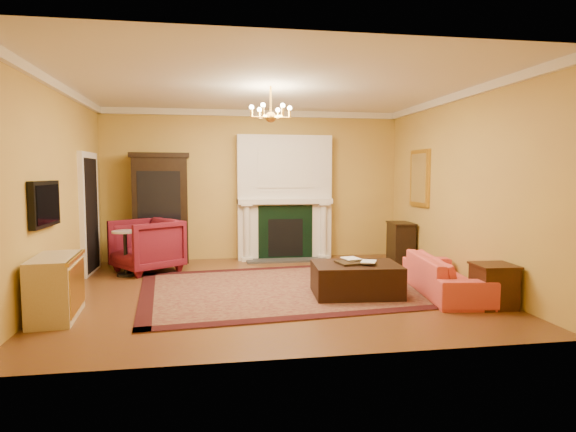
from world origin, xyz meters
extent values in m
cube|color=brown|center=(0.00, 0.00, -0.01)|extent=(6.00, 5.50, 0.02)
cube|color=white|center=(0.00, 0.00, 3.01)|extent=(6.00, 5.50, 0.02)
cube|color=#B28A40|center=(0.00, 2.76, 1.50)|extent=(6.00, 0.02, 3.00)
cube|color=#B28A40|center=(0.00, -2.76, 1.50)|extent=(6.00, 0.02, 3.00)
cube|color=#B28A40|center=(-3.01, 0.00, 1.50)|extent=(0.02, 5.50, 3.00)
cube|color=#B28A40|center=(3.01, 0.00, 1.50)|extent=(0.02, 5.50, 3.00)
cube|color=silver|center=(0.60, 2.59, 1.25)|extent=(1.90, 0.32, 2.50)
cube|color=silver|center=(0.60, 2.42, 1.85)|extent=(1.10, 0.01, 0.80)
cube|color=black|center=(0.60, 2.42, 0.55)|extent=(1.10, 0.02, 1.10)
cube|color=black|center=(0.60, 2.42, 0.45)|extent=(0.70, 0.02, 0.75)
cube|color=#333333|center=(0.60, 2.30, 0.02)|extent=(1.60, 0.50, 0.04)
cube|color=silver|center=(0.60, 2.53, 1.18)|extent=(1.90, 0.44, 0.10)
cylinder|color=silver|center=(-0.18, 2.41, 0.59)|extent=(0.14, 0.14, 1.18)
cylinder|color=silver|center=(1.38, 2.41, 0.59)|extent=(0.14, 0.14, 1.18)
cube|color=white|center=(0.00, 2.71, 2.94)|extent=(6.00, 0.08, 0.12)
cube|color=white|center=(-2.96, 0.00, 2.94)|extent=(0.08, 5.50, 0.12)
cube|color=white|center=(2.96, 0.00, 2.94)|extent=(0.08, 5.50, 0.12)
cube|color=silver|center=(-2.96, 1.70, 1.05)|extent=(0.08, 1.05, 2.10)
cube|color=black|center=(-2.92, 1.70, 1.02)|extent=(0.02, 0.85, 1.95)
cube|color=black|center=(-2.95, -0.60, 1.35)|extent=(0.08, 0.95, 0.58)
cube|color=black|center=(-2.90, -0.60, 1.35)|extent=(0.01, 0.85, 0.48)
cube|color=gold|center=(2.97, 1.40, 1.65)|extent=(0.05, 0.76, 1.05)
cube|color=white|center=(2.94, 1.40, 1.65)|extent=(0.01, 0.62, 0.90)
cylinder|color=gold|center=(0.00, 0.00, 2.80)|extent=(0.03, 0.03, 0.40)
sphere|color=gold|center=(0.00, 0.00, 2.55)|extent=(0.16, 0.16, 0.16)
sphere|color=#FFE5B2|center=(0.28, 0.00, 2.69)|extent=(0.07, 0.07, 0.07)
sphere|color=#FFE5B2|center=(0.14, 0.24, 2.69)|extent=(0.07, 0.07, 0.07)
sphere|color=#FFE5B2|center=(-0.14, 0.24, 2.69)|extent=(0.07, 0.07, 0.07)
sphere|color=#FFE5B2|center=(-0.28, 0.00, 2.69)|extent=(0.07, 0.07, 0.07)
sphere|color=#FFE5B2|center=(-0.14, -0.24, 2.69)|extent=(0.07, 0.07, 0.07)
sphere|color=#FFE5B2|center=(0.14, -0.24, 2.69)|extent=(0.07, 0.07, 0.07)
cube|color=#430E15|center=(0.24, -0.01, 0.01)|extent=(4.56, 3.59, 0.02)
cube|color=black|center=(-1.84, 2.49, 1.02)|extent=(1.05, 0.54, 2.04)
imported|color=maroon|center=(-2.01, 1.65, 0.51)|extent=(1.34, 1.36, 1.03)
cylinder|color=black|center=(-2.31, 1.33, 0.02)|extent=(0.30, 0.30, 0.04)
cylinder|color=black|center=(-2.31, 1.33, 0.39)|extent=(0.06, 0.06, 0.69)
cylinder|color=silver|center=(-2.31, 1.33, 0.76)|extent=(0.43, 0.43, 0.03)
cube|color=#BCAF89|center=(-2.73, -1.04, 0.37)|extent=(0.55, 1.04, 0.75)
imported|color=#D34443|center=(2.43, -0.71, 0.37)|extent=(0.81, 1.94, 0.74)
cube|color=#34180E|center=(2.72, -1.45, 0.27)|extent=(0.49, 0.49, 0.54)
cube|color=black|center=(2.78, 1.78, 0.38)|extent=(0.46, 0.72, 0.76)
cube|color=black|center=(1.13, -0.59, 0.24)|extent=(1.27, 0.97, 0.45)
cube|color=black|center=(1.10, -0.58, 0.48)|extent=(0.51, 0.42, 0.03)
imported|color=gray|center=(1.00, -0.47, 0.63)|extent=(0.21, 0.07, 0.28)
imported|color=gray|center=(1.19, -0.65, 0.63)|extent=(0.19, 0.10, 0.27)
cylinder|color=#9B9374|center=(-0.15, 2.53, 1.27)|extent=(0.10, 0.10, 0.08)
cone|color=#113E15|center=(-0.15, 2.53, 1.47)|extent=(0.14, 0.14, 0.31)
cylinder|color=#9B9374|center=(1.14, 2.53, 1.28)|extent=(0.12, 0.12, 0.10)
cone|color=#113E15|center=(1.14, 2.53, 1.51)|extent=(0.17, 0.17, 0.37)
camera|label=1|loc=(-0.90, -7.06, 1.73)|focal=30.00mm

